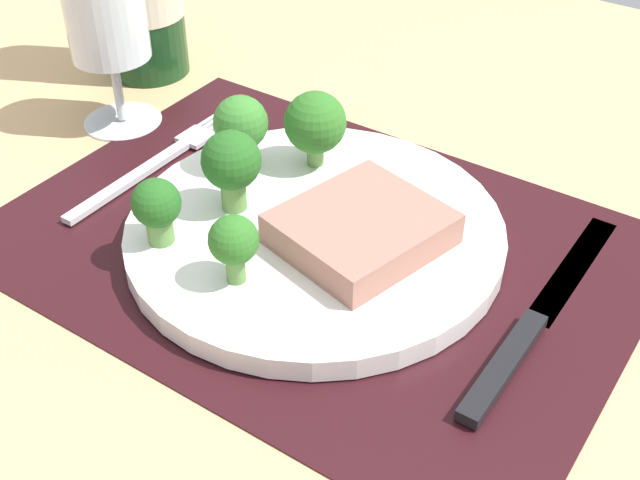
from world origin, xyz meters
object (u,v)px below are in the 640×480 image
object	(u,v)px
fork	(160,160)
wine_glass	(108,29)
knife	(533,323)
steak	(361,229)
plate	(315,233)

from	to	relation	value
fork	wine_glass	size ratio (longest dim) A/B	1.50
fork	knife	bearing A→B (deg)	-4.88
steak	wine_glass	bearing A→B (deg)	170.03
plate	steak	distance (cm)	4.24
knife	plate	bearing A→B (deg)	-174.88
fork	knife	size ratio (longest dim) A/B	0.83
steak	plate	bearing A→B (deg)	179.68
knife	wine_glass	world-z (taller)	wine_glass
fork	wine_glass	xyz separation A→B (cm)	(-7.53, 3.38, 8.06)
plate	steak	xyz separation A→B (cm)	(3.77, -0.02, 1.95)
steak	fork	distance (cm)	20.10
plate	knife	size ratio (longest dim) A/B	1.15
steak	wine_glass	distance (cm)	28.39
plate	fork	world-z (taller)	plate
plate	fork	distance (cm)	16.19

